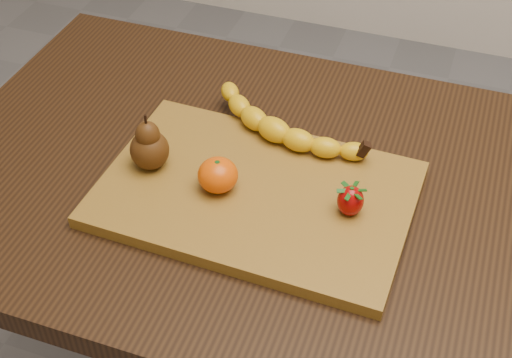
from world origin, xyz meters
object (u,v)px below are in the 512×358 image
(pear, at_px, (148,141))
(cutting_board, at_px, (256,194))
(mandarin, at_px, (218,175))
(table, at_px, (253,220))

(pear, bearing_deg, cutting_board, 0.47)
(mandarin, bearing_deg, cutting_board, 16.26)
(table, xyz_separation_m, mandarin, (-0.03, -0.06, 0.14))
(mandarin, bearing_deg, table, 64.58)
(pear, bearing_deg, mandarin, -6.98)
(pear, relative_size, mandarin, 1.56)
(table, distance_m, mandarin, 0.16)
(table, distance_m, cutting_board, 0.12)
(cutting_board, xyz_separation_m, mandarin, (-0.05, -0.02, 0.04))
(table, height_order, mandarin, mandarin)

